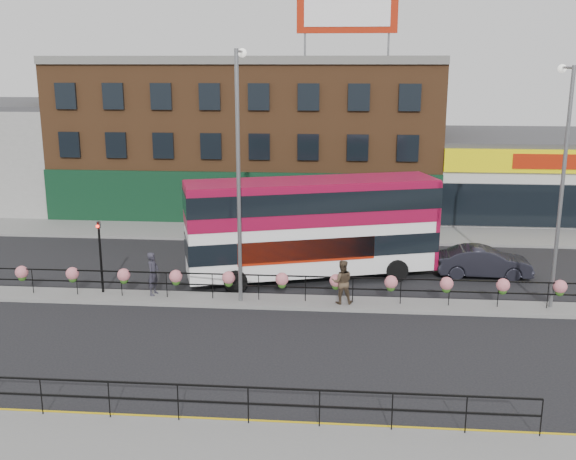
# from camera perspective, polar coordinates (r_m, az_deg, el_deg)

# --- Properties ---
(ground) EXTENTS (120.00, 120.00, 0.00)m
(ground) POSITION_cam_1_polar(r_m,az_deg,el_deg) (28.94, -0.51, -6.25)
(ground) COLOR black
(ground) RESTS_ON ground
(north_pavement) EXTENTS (60.00, 4.00, 0.15)m
(north_pavement) POSITION_cam_1_polar(r_m,az_deg,el_deg) (40.36, 1.09, -0.25)
(north_pavement) COLOR gray
(north_pavement) RESTS_ON ground
(median) EXTENTS (60.00, 1.60, 0.15)m
(median) POSITION_cam_1_polar(r_m,az_deg,el_deg) (28.92, -0.51, -6.11)
(median) COLOR gray
(median) RESTS_ON ground
(yellow_line_inner) EXTENTS (60.00, 0.10, 0.01)m
(yellow_line_inner) POSITION_cam_1_polar(r_m,az_deg,el_deg) (20.18, -3.20, -15.78)
(yellow_line_inner) COLOR gold
(yellow_line_inner) RESTS_ON ground
(yellow_line_outer) EXTENTS (60.00, 0.10, 0.01)m
(yellow_line_outer) POSITION_cam_1_polar(r_m,az_deg,el_deg) (20.03, -3.27, -16.04)
(yellow_line_outer) COLOR gold
(yellow_line_outer) RESTS_ON ground
(brick_building) EXTENTS (25.00, 12.21, 10.30)m
(brick_building) POSITION_cam_1_polar(r_m,az_deg,el_deg) (47.69, -3.08, 8.11)
(brick_building) COLOR brown
(brick_building) RESTS_ON ground
(supermarket) EXTENTS (15.00, 12.25, 5.30)m
(supermarket) POSITION_cam_1_polar(r_m,az_deg,el_deg) (49.36, 20.69, 4.53)
(supermarket) COLOR silver
(supermarket) RESTS_ON ground
(billboard) EXTENTS (6.00, 0.29, 4.40)m
(billboard) POSITION_cam_1_polar(r_m,az_deg,el_deg) (42.13, 5.04, 18.27)
(billboard) COLOR #A41C06
(billboard) RESTS_ON brick_building
(median_railing) EXTENTS (30.04, 0.56, 1.23)m
(median_railing) POSITION_cam_1_polar(r_m,az_deg,el_deg) (28.59, -0.51, -4.28)
(median_railing) COLOR black
(median_railing) RESTS_ON median
(south_railing) EXTENTS (20.04, 0.05, 1.12)m
(south_railing) POSITION_cam_1_polar(r_m,az_deg,el_deg) (19.74, -9.33, -13.53)
(south_railing) COLOR black
(south_railing) RESTS_ON south_pavement
(double_decker_bus) EXTENTS (12.04, 6.08, 4.76)m
(double_decker_bus) POSITION_cam_1_polar(r_m,az_deg,el_deg) (31.48, 2.10, 0.97)
(double_decker_bus) COLOR white
(double_decker_bus) RESTS_ON ground
(car) EXTENTS (1.68, 4.48, 1.46)m
(car) POSITION_cam_1_polar(r_m,az_deg,el_deg) (33.60, 16.23, -2.62)
(car) COLOR #20202A
(car) RESTS_ON ground
(pedestrian_a) EXTENTS (0.86, 0.71, 1.90)m
(pedestrian_a) POSITION_cam_1_polar(r_m,az_deg,el_deg) (29.89, -11.35, -3.64)
(pedestrian_a) COLOR #292833
(pedestrian_a) RESTS_ON median
(pedestrian_b) EXTENTS (1.05, 0.89, 1.88)m
(pedestrian_b) POSITION_cam_1_polar(r_m,az_deg,el_deg) (28.35, 4.58, -4.40)
(pedestrian_b) COLOR #4A3929
(pedestrian_b) RESTS_ON median
(lamp_column_west) EXTENTS (0.37, 1.83, 10.44)m
(lamp_column_west) POSITION_cam_1_polar(r_m,az_deg,el_deg) (27.70, -4.16, 6.33)
(lamp_column_west) COLOR slate
(lamp_column_west) RESTS_ON median
(lamp_column_east) EXTENTS (0.35, 1.72, 9.80)m
(lamp_column_east) POSITION_cam_1_polar(r_m,az_deg,el_deg) (29.06, 22.19, 4.94)
(lamp_column_east) COLOR slate
(lamp_column_east) RESTS_ON median
(traffic_light_median) EXTENTS (0.15, 0.28, 3.65)m
(traffic_light_median) POSITION_cam_1_polar(r_m,az_deg,el_deg) (30.34, -15.67, -0.93)
(traffic_light_median) COLOR black
(traffic_light_median) RESTS_ON median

